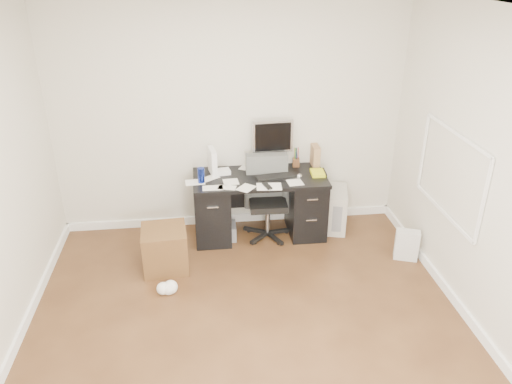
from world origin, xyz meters
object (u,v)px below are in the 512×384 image
Objects in this scene: desk at (260,204)px; pc_tower at (337,209)px; lcd_monitor at (272,144)px; keyboard at (275,177)px; wicker_basket at (165,249)px; office_chair at (268,199)px.

desk reaches higher than pc_tower.
lcd_monitor reaches higher than desk.
lcd_monitor is (0.17, 0.22, 0.65)m from desk.
keyboard is 1.45m from wicker_basket.
desk is 3.02× the size of pc_tower.
desk reaches higher than wicker_basket.
keyboard is at bearing -157.88° from pc_tower.
pc_tower is at bearing 17.21° from wicker_basket.
lcd_monitor is 0.61× the size of office_chair.
wicker_basket is at bearing -151.08° from lcd_monitor.
office_chair is at bearing -158.91° from pc_tower.
office_chair is at bearing 167.74° from keyboard.
desk is 0.96m from pc_tower.
office_chair is 1.96× the size of pc_tower.
wicker_basket is (-2.02, -0.63, -0.02)m from pc_tower.
keyboard is at bearing -1.27° from office_chair.
office_chair is at bearing -111.00° from lcd_monitor.
desk is 1.23m from wicker_basket.
lcd_monitor is at bearing 32.48° from wicker_basket.
office_chair is at bearing -30.69° from desk.
lcd_monitor reaches higher than keyboard.
lcd_monitor is 1.36× the size of keyboard.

